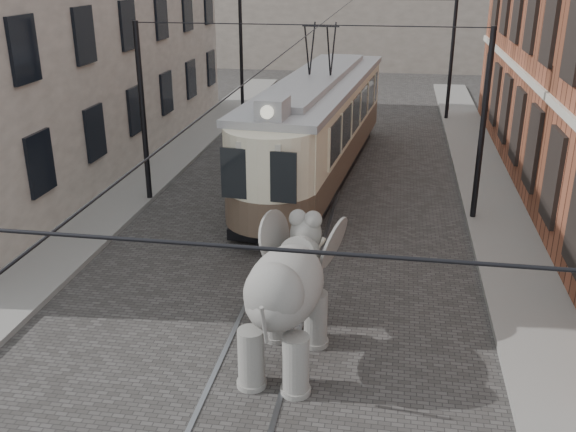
# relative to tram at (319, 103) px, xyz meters

# --- Properties ---
(ground) EXTENTS (120.00, 120.00, 0.00)m
(ground) POSITION_rel_tram_xyz_m (0.23, -9.87, -2.81)
(ground) COLOR #3E3C39
(tram_rails) EXTENTS (1.54, 80.00, 0.02)m
(tram_rails) POSITION_rel_tram_xyz_m (0.23, -9.87, -2.80)
(tram_rails) COLOR slate
(tram_rails) RESTS_ON ground
(sidewalk_right) EXTENTS (2.00, 60.00, 0.15)m
(sidewalk_right) POSITION_rel_tram_xyz_m (6.23, -9.87, -2.73)
(sidewalk_right) COLOR slate
(sidewalk_right) RESTS_ON ground
(sidewalk_left) EXTENTS (2.00, 60.00, 0.15)m
(sidewalk_left) POSITION_rel_tram_xyz_m (-6.27, -9.87, -2.73)
(sidewalk_left) COLOR slate
(sidewalk_left) RESTS_ON ground
(stucco_building) EXTENTS (7.00, 24.00, 10.00)m
(stucco_building) POSITION_rel_tram_xyz_m (-10.77, 0.13, 2.19)
(stucco_building) COLOR gray
(stucco_building) RESTS_ON ground
(catenary) EXTENTS (11.00, 30.20, 6.00)m
(catenary) POSITION_rel_tram_xyz_m (0.03, -4.87, 0.19)
(catenary) COLOR black
(catenary) RESTS_ON ground
(tram) EXTENTS (4.20, 14.36, 5.62)m
(tram) POSITION_rel_tram_xyz_m (0.00, 0.00, 0.00)
(tram) COLOR beige
(tram) RESTS_ON ground
(elephant) EXTENTS (2.88, 4.71, 2.76)m
(elephant) POSITION_rel_tram_xyz_m (0.85, -12.60, -1.43)
(elephant) COLOR slate
(elephant) RESTS_ON ground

